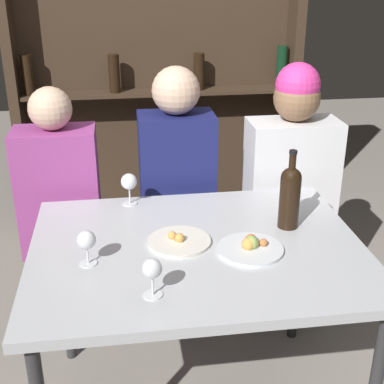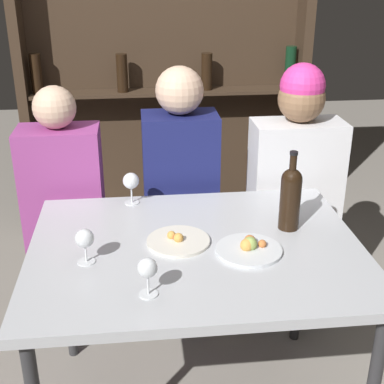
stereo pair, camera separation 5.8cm
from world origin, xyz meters
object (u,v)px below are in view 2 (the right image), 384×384
(wine_bottle, at_px, (291,196))
(food_plate_0, at_px, (249,248))
(seated_person_left, at_px, (66,222))
(wine_glass_0, at_px, (131,182))
(food_plate_1, at_px, (178,240))
(seated_person_right, at_px, (293,201))
(wine_glass_2, at_px, (85,240))
(wine_glass_1, at_px, (148,269))
(seated_person_center, at_px, (181,207))

(wine_bottle, relative_size, food_plate_0, 1.32)
(food_plate_0, distance_m, seated_person_left, 1.02)
(wine_glass_0, distance_m, food_plate_0, 0.61)
(wine_glass_0, relative_size, food_plate_1, 0.59)
(seated_person_right, bearing_deg, food_plate_0, -118.00)
(wine_glass_2, height_order, seated_person_right, seated_person_right)
(wine_glass_1, xyz_separation_m, seated_person_left, (-0.36, 0.92, -0.29))
(wine_glass_1, bearing_deg, food_plate_1, 69.61)
(seated_person_left, bearing_deg, food_plate_1, -51.77)
(wine_glass_0, relative_size, food_plate_0, 0.58)
(wine_glass_0, xyz_separation_m, food_plate_1, (0.16, -0.36, -0.09))
(wine_glass_1, height_order, wine_glass_2, wine_glass_1)
(seated_person_left, xyz_separation_m, seated_person_right, (1.09, 0.00, 0.06))
(wine_glass_1, height_order, food_plate_1, wine_glass_1)
(wine_bottle, height_order, wine_glass_0, wine_bottle)
(food_plate_0, xyz_separation_m, seated_person_left, (-0.72, 0.70, -0.21))
(wine_glass_1, height_order, seated_person_left, seated_person_left)
(wine_glass_2, distance_m, seated_person_left, 0.78)
(wine_glass_1, xyz_separation_m, wine_glass_2, (-0.20, 0.21, -0.00))
(seated_person_left, distance_m, seated_person_right, 1.09)
(wine_glass_0, xyz_separation_m, seated_person_left, (-0.32, 0.25, -0.29))
(wine_glass_0, distance_m, seated_person_center, 0.42)
(wine_glass_2, bearing_deg, food_plate_0, 1.50)
(wine_glass_2, height_order, seated_person_center, seated_person_center)
(food_plate_1, relative_size, seated_person_center, 0.18)
(wine_glass_0, height_order, seated_person_left, seated_person_left)
(wine_bottle, distance_m, food_plate_0, 0.27)
(wine_bottle, xyz_separation_m, wine_glass_2, (-0.75, -0.17, -0.05))
(seated_person_center, bearing_deg, wine_glass_0, -132.72)
(food_plate_0, height_order, seated_person_left, seated_person_left)
(wine_bottle, bearing_deg, food_plate_0, -139.39)
(wine_glass_2, height_order, food_plate_1, wine_glass_2)
(food_plate_0, bearing_deg, food_plate_1, 160.12)
(wine_bottle, xyz_separation_m, seated_person_center, (-0.36, 0.54, -0.28))
(wine_glass_2, relative_size, food_plate_1, 0.54)
(food_plate_1, distance_m, seated_person_center, 0.63)
(wine_glass_1, xyz_separation_m, food_plate_0, (0.36, 0.23, -0.08))
(wine_bottle, height_order, seated_person_left, seated_person_left)
(wine_bottle, xyz_separation_m, wine_glass_0, (-0.59, 0.29, -0.04))
(food_plate_1, xyz_separation_m, seated_person_left, (-0.48, 0.61, -0.20))
(wine_glass_2, relative_size, food_plate_0, 0.53)
(wine_bottle, distance_m, wine_glass_1, 0.67)
(food_plate_0, height_order, seated_person_center, seated_person_center)
(seated_person_right, bearing_deg, food_plate_1, -135.25)
(wine_glass_2, distance_m, food_plate_1, 0.34)
(wine_glass_1, distance_m, seated_person_left, 1.03)
(wine_glass_1, bearing_deg, wine_glass_2, 133.38)
(wine_bottle, height_order, wine_glass_2, wine_bottle)
(wine_glass_0, height_order, food_plate_0, wine_glass_0)
(food_plate_0, relative_size, seated_person_center, 0.18)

